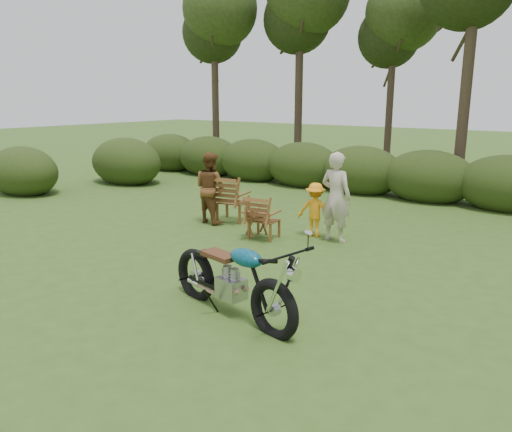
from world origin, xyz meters
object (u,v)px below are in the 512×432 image
Objects in this scene: lawn_chair_left at (233,221)px; side_table at (256,225)px; lawn_chair_right at (264,238)px; adult_b at (211,222)px; adult_a at (334,241)px; cup at (256,210)px; motorcycle at (232,313)px; child at (314,236)px.

side_table is (1.29, -0.85, 0.27)m from lawn_chair_left.
adult_b is at bearing -19.65° from lawn_chair_right.
lawn_chair_right is at bearing 35.02° from side_table.
lawn_chair_left is 2.66m from adult_a.
adult_b is (-1.58, 0.43, -0.57)m from cup.
lawn_chair_right is 1.41m from adult_a.
motorcycle is 4.05m from child.
child is at bearing -144.33° from lawn_chair_right.
side_table is 4.83× the size of cup.
child is (0.88, 0.82, -0.27)m from side_table.
cup is 1.68m from adult_a.
motorcycle is 3.68m from cup.
motorcycle is 1.26× the size of adult_a.
adult_a reaches higher than adult_b.
adult_a is (2.66, -0.10, 0.00)m from lawn_chair_left.
cup is 1.34m from child.
lawn_chair_left is 1.99× the size of side_table.
adult_a is 2.98m from adult_b.
cup is at bearing 134.55° from lawn_chair_left.
adult_b is (-1.60, 0.44, -0.27)m from side_table.
adult_a is at bearing 108.64° from motorcycle.
adult_b is 1.44× the size of child.
lawn_chair_left is at bearing -36.66° from lawn_chair_right.
child is (0.76, 0.73, 0.00)m from lawn_chair_right.
side_table is 1.23m from child.
adult_a reaches higher than lawn_chair_right.
side_table is at bearing 26.78° from lawn_chair_right.
motorcycle is 4.95m from adult_b.
adult_b is (-1.72, 0.35, 0.00)m from lawn_chair_right.
child is at bearing 167.27° from lawn_chair_left.
lawn_chair_right is (-1.73, 3.20, 0.00)m from motorcycle.
adult_b reaches higher than lawn_chair_right.
motorcycle is 3.64m from lawn_chair_right.
cup reaches higher than child.
side_table is 1.68m from adult_b.
adult_b reaches higher than motorcycle.
adult_a is at bearing 166.11° from lawn_chair_left.
adult_b is (-0.31, -0.42, 0.00)m from lawn_chair_left.
lawn_chair_left is 1.63m from cup.
motorcycle is 3.63m from side_table.
side_table is at bearing -23.78° from cup.
lawn_chair_right is 0.60m from cup.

